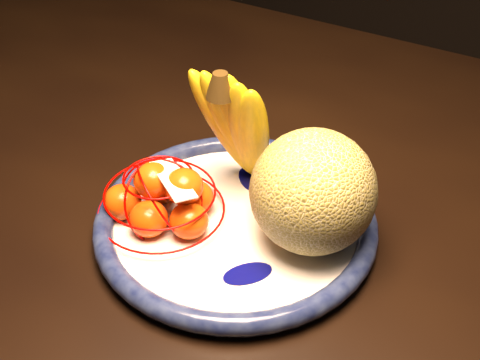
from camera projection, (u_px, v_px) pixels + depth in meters
The scene contains 6 objects.
dining_table at pixel (223, 198), 0.91m from camera, with size 1.62×0.98×0.81m.
fruit_bowl at pixel (236, 221), 0.72m from camera, with size 0.34×0.34×0.03m.
cantaloupe at pixel (313, 192), 0.65m from camera, with size 0.14×0.14×0.14m, color olive.
banana_bunch at pixel (239, 124), 0.71m from camera, with size 0.13×0.12×0.19m.
mandarin_bag at pixel (163, 199), 0.71m from camera, with size 0.16×0.16×0.10m.
price_tag at pixel (173, 180), 0.68m from camera, with size 0.07×0.03×0.00m, color white.
Camera 1 is at (0.44, -0.53, 1.31)m, focal length 45.00 mm.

